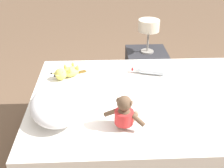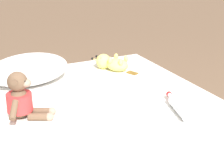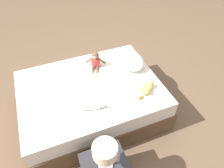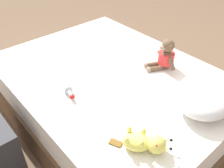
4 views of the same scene
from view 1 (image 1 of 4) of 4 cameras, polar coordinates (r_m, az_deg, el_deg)
The scene contains 8 objects.
ground_plane at distance 2.49m, azimuth 6.32°, elevation -12.69°, with size 16.00×16.00×0.00m, color brown.
bed at distance 2.32m, azimuth 6.68°, elevation -7.99°, with size 1.36×1.82×0.52m.
pillow at distance 1.94m, azimuth -11.17°, elevation -4.17°, with size 0.54×0.44×0.17m.
plush_monkey at distance 1.80m, azimuth 2.61°, elevation -6.12°, with size 0.25×0.27×0.24m.
plush_yellow_creature at distance 2.42m, azimuth -9.21°, elevation 2.37°, with size 0.24×0.30×0.10m.
glass_bottle at distance 2.47m, azimuth 7.90°, elevation 2.65°, with size 0.12×0.28×0.06m.
nightstand at distance 3.20m, azimuth 6.91°, elevation 2.80°, with size 0.44×0.44×0.45m.
bedside_lamp at distance 3.01m, azimuth 7.51°, elevation 11.46°, with size 0.22×0.22×0.36m.
Camera 1 is at (-1.80, 0.35, 1.68)m, focal length 44.86 mm.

